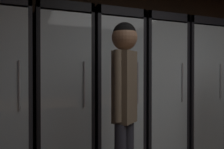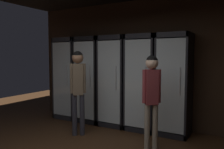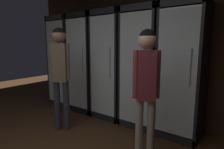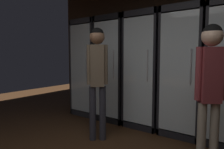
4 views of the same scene
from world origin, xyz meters
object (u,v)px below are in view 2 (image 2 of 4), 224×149
at_px(cooler_center, 116,82).
at_px(shopper_near, 78,82).
at_px(cooler_far_left, 70,79).
at_px(shopper_far, 152,89).
at_px(cooler_left, 92,80).
at_px(cooler_right, 143,83).
at_px(cooler_far_right, 174,85).

bearing_deg(cooler_center, shopper_near, -105.98).
relative_size(cooler_far_left, shopper_far, 1.28).
height_order(cooler_far_left, cooler_left, same).
distance_m(cooler_center, cooler_right, 0.66).
distance_m(cooler_right, shopper_far, 1.13).
xyz_separation_m(cooler_center, cooler_right, (0.66, 0.00, -0.00)).
relative_size(cooler_center, shopper_far, 1.28).
height_order(cooler_left, cooler_right, same).
relative_size(cooler_left, shopper_near, 1.21).
height_order(shopper_near, shopper_far, shopper_near).
height_order(cooler_far_right, shopper_far, cooler_far_right).
height_order(cooler_right, shopper_near, cooler_right).
bearing_deg(shopper_near, shopper_far, 0.78).
distance_m(cooler_right, shopper_near, 1.39).
bearing_deg(shopper_far, cooler_far_right, 83.42).
relative_size(cooler_left, shopper_far, 1.28).
height_order(cooler_far_left, shopper_far, cooler_far_left).
height_order(cooler_left, cooler_far_right, same).
height_order(cooler_left, cooler_center, same).
distance_m(cooler_center, shopper_far, 1.56).
xyz_separation_m(cooler_center, shopper_far, (1.21, -0.99, 0.03)).
bearing_deg(cooler_far_left, shopper_far, -21.43).
xyz_separation_m(cooler_left, cooler_far_right, (1.98, -0.00, 0.00)).
xyz_separation_m(cooler_far_left, cooler_left, (0.66, -0.00, -0.00)).
relative_size(cooler_right, cooler_far_right, 1.00).
distance_m(cooler_left, cooler_center, 0.66).
relative_size(cooler_left, cooler_far_right, 1.00).
xyz_separation_m(cooler_right, cooler_far_right, (0.66, -0.00, 0.00)).
bearing_deg(cooler_right, cooler_left, -179.94).
xyz_separation_m(cooler_left, shopper_far, (1.87, -0.99, 0.03)).
bearing_deg(cooler_far_left, shopper_near, -44.49).
xyz_separation_m(cooler_center, shopper_near, (-0.29, -1.01, 0.07)).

